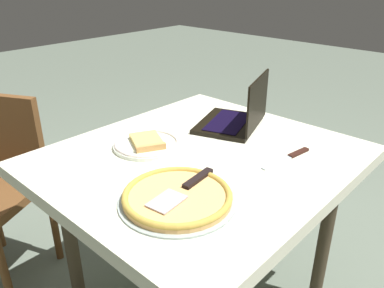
{
  "coord_description": "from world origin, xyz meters",
  "views": [
    {
      "loc": [
        -0.92,
        -0.81,
        1.35
      ],
      "look_at": [
        0.01,
        0.05,
        0.76
      ],
      "focal_mm": 36.03,
      "sensor_mm": 36.0,
      "label": 1
    }
  ],
  "objects": [
    {
      "name": "table_knife",
      "position": [
        0.2,
        -0.25,
        0.74
      ],
      "size": [
        0.24,
        0.05,
        0.01
      ],
      "color": "#B2C0C5",
      "rests_on": "dining_table"
    },
    {
      "name": "pizza_tray",
      "position": [
        -0.27,
        -0.15,
        0.75
      ],
      "size": [
        0.34,
        0.34,
        0.04
      ],
      "color": "#94A4A0",
      "rests_on": "dining_table"
    },
    {
      "name": "laptop",
      "position": [
        0.29,
        0.06,
        0.78
      ],
      "size": [
        0.35,
        0.32,
        0.22
      ],
      "color": "black",
      "rests_on": "dining_table"
    },
    {
      "name": "dining_table",
      "position": [
        0.0,
        0.0,
        0.66
      ],
      "size": [
        1.05,
        0.94,
        0.73
      ],
      "color": "beige",
      "rests_on": "ground_plane"
    },
    {
      "name": "pizza_plate",
      "position": [
        -0.09,
        0.19,
        0.75
      ],
      "size": [
        0.25,
        0.25,
        0.04
      ],
      "color": "silver",
      "rests_on": "dining_table"
    }
  ]
}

